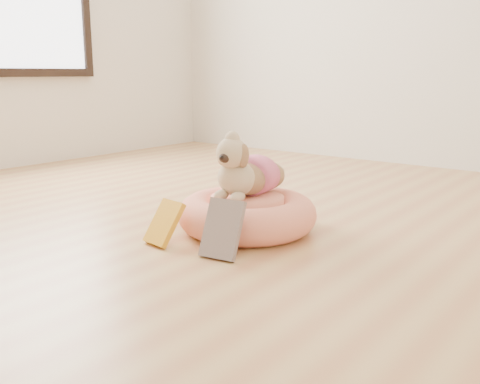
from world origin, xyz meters
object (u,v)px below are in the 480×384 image
Objects in this scene: book_yellow at (164,223)px; book_white at (222,229)px; pet_bed at (247,214)px; dog at (246,162)px.

book_white is (0.28, 0.03, 0.02)m from book_yellow.
book_white is (0.13, -0.32, 0.03)m from pet_bed.
book_white is at bearing -72.82° from dog.
dog reaches higher than book_white.
dog is 0.44m from book_yellow.
pet_bed is 0.35m from book_white.
dog reaches higher than book_yellow.
dog reaches higher than pet_bed.
book_yellow is (-0.14, -0.36, -0.21)m from dog.
pet_bed is 1.50× the size of dog.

